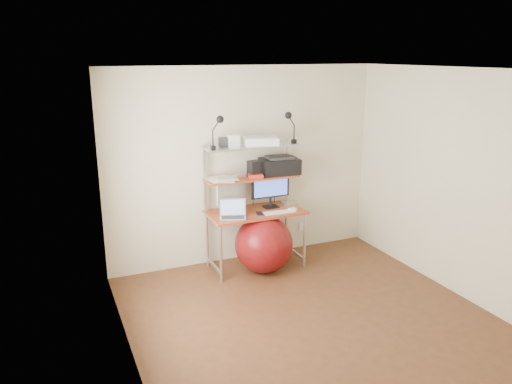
# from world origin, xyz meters

# --- Properties ---
(room) EXTENTS (3.60, 3.60, 3.60)m
(room) POSITION_xyz_m (0.00, 0.00, 1.25)
(room) COLOR brown
(room) RESTS_ON ground
(computer_desk) EXTENTS (1.20, 0.60, 1.57)m
(computer_desk) POSITION_xyz_m (0.00, 1.50, 0.96)
(computer_desk) COLOR #B24C22
(computer_desk) RESTS_ON ground
(desktop) EXTENTS (1.20, 0.60, 0.00)m
(desktop) POSITION_xyz_m (0.00, 1.44, 0.74)
(desktop) COLOR #B24C22
(desktop) RESTS_ON computer_desk
(mid_shelf) EXTENTS (1.18, 0.34, 0.00)m
(mid_shelf) POSITION_xyz_m (0.00, 1.57, 1.15)
(mid_shelf) COLOR #B24C22
(mid_shelf) RESTS_ON computer_desk
(top_shelf) EXTENTS (1.18, 0.34, 0.00)m
(top_shelf) POSITION_xyz_m (0.00, 1.57, 1.55)
(top_shelf) COLOR silver
(top_shelf) RESTS_ON computer_desk
(floor) EXTENTS (3.60, 3.60, 0.00)m
(floor) POSITION_xyz_m (0.00, 0.00, 0.00)
(floor) COLOR brown
(floor) RESTS_ON ground
(wall_outlet) EXTENTS (0.08, 0.01, 0.12)m
(wall_outlet) POSITION_xyz_m (0.85, 1.79, 0.30)
(wall_outlet) COLOR white
(wall_outlet) RESTS_ON room
(monitor_silver) EXTENTS (0.43, 0.21, 0.49)m
(monitor_silver) POSITION_xyz_m (-0.28, 1.56, 1.00)
(monitor_silver) COLOR #BDBCC1
(monitor_silver) RESTS_ON desktop
(monitor_black) EXTENTS (0.51, 0.14, 0.51)m
(monitor_black) POSITION_xyz_m (0.24, 1.53, 1.00)
(monitor_black) COLOR black
(monitor_black) RESTS_ON desktop
(laptop) EXTENTS (0.38, 0.34, 0.28)m
(laptop) POSITION_xyz_m (-0.35, 1.33, 0.79)
(laptop) COLOR silver
(laptop) RESTS_ON desktop
(keyboard) EXTENTS (0.41, 0.13, 0.01)m
(keyboard) POSITION_xyz_m (0.25, 1.27, 0.75)
(keyboard) COLOR white
(keyboard) RESTS_ON desktop
(mouse) EXTENTS (0.10, 0.07, 0.03)m
(mouse) POSITION_xyz_m (0.44, 1.29, 0.75)
(mouse) COLOR white
(mouse) RESTS_ON desktop
(mac_mini) EXTENTS (0.22, 0.22, 0.04)m
(mac_mini) POSITION_xyz_m (0.50, 1.51, 0.76)
(mac_mini) COLOR silver
(mac_mini) RESTS_ON desktop
(phone) EXTENTS (0.10, 0.15, 0.01)m
(phone) POSITION_xyz_m (0.00, 1.33, 0.75)
(phone) COLOR black
(phone) RESTS_ON desktop
(printer) EXTENTS (0.51, 0.37, 0.23)m
(printer) POSITION_xyz_m (0.39, 1.59, 1.26)
(printer) COLOR black
(printer) RESTS_ON mid_shelf
(nas_cube) EXTENTS (0.15, 0.15, 0.20)m
(nas_cube) POSITION_xyz_m (0.03, 1.56, 1.25)
(nas_cube) COLOR black
(nas_cube) RESTS_ON mid_shelf
(red_box) EXTENTS (0.20, 0.16, 0.05)m
(red_box) POSITION_xyz_m (0.02, 1.50, 1.18)
(red_box) COLOR #B3281C
(red_box) RESTS_ON mid_shelf
(scanner) EXTENTS (0.47, 0.37, 0.11)m
(scanner) POSITION_xyz_m (0.11, 1.54, 1.60)
(scanner) COLOR white
(scanner) RESTS_ON top_shelf
(box_white) EXTENTS (0.13, 0.11, 0.15)m
(box_white) POSITION_xyz_m (-0.24, 1.54, 1.62)
(box_white) COLOR white
(box_white) RESTS_ON top_shelf
(box_grey) EXTENTS (0.13, 0.13, 0.11)m
(box_grey) POSITION_xyz_m (-0.35, 1.62, 1.60)
(box_grey) COLOR #2D2D2F
(box_grey) RESTS_ON top_shelf
(clip_lamp_left) EXTENTS (0.16, 0.09, 0.40)m
(clip_lamp_left) POSITION_xyz_m (-0.46, 1.46, 1.84)
(clip_lamp_left) COLOR black
(clip_lamp_left) RESTS_ON top_shelf
(clip_lamp_right) EXTENTS (0.16, 0.09, 0.40)m
(clip_lamp_right) POSITION_xyz_m (0.47, 1.48, 1.84)
(clip_lamp_right) COLOR black
(clip_lamp_right) RESTS_ON top_shelf
(exercise_ball) EXTENTS (0.72, 0.72, 0.72)m
(exercise_ball) POSITION_xyz_m (0.03, 1.26, 0.36)
(exercise_ball) COLOR maroon
(exercise_ball) RESTS_ON floor
(paper_stack) EXTENTS (0.37, 0.42, 0.02)m
(paper_stack) POSITION_xyz_m (-0.39, 1.57, 1.16)
(paper_stack) COLOR white
(paper_stack) RESTS_ON mid_shelf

